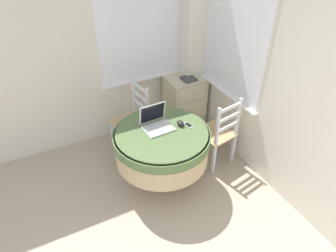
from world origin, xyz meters
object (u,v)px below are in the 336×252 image
cell_phone (188,125)px  corner_cabinet (184,101)px  dining_chair_near_back_window (133,120)px  dining_chair_near_right_window (218,133)px  round_dining_table (162,144)px  laptop (156,123)px  book_on_cabinet (189,79)px  computer_mouse (180,123)px

cell_phone → corner_cabinet: size_ratio=0.16×
dining_chair_near_back_window → corner_cabinet: (0.86, 0.17, -0.05)m
cell_phone → dining_chair_near_right_window: bearing=6.6°
cell_phone → dining_chair_near_right_window: size_ratio=0.14×
round_dining_table → corner_cabinet: bearing=49.0°
round_dining_table → laptop: bearing=97.7°
laptop → book_on_cabinet: bearing=42.1°
computer_mouse → dining_chair_near_right_window: bearing=1.3°
laptop → book_on_cabinet: (0.83, 0.75, 0.00)m
dining_chair_near_back_window → dining_chair_near_right_window: same height
book_on_cabinet → round_dining_table: bearing=-133.7°
laptop → computer_mouse: size_ratio=3.06×
round_dining_table → dining_chair_near_right_window: (0.76, 0.02, -0.13)m
computer_mouse → corner_cabinet: (0.58, 0.92, -0.37)m
computer_mouse → book_on_cabinet: bearing=55.3°
laptop → corner_cabinet: bearing=45.2°
laptop → computer_mouse: bearing=-20.3°
laptop → dining_chair_near_back_window: bearing=93.7°
round_dining_table → dining_chair_near_right_window: bearing=1.7°
round_dining_table → laptop: size_ratio=3.28×
computer_mouse → cell_phone: bearing=-27.8°
laptop → dining_chair_near_back_window: (-0.04, 0.66, -0.35)m
round_dining_table → dining_chair_near_back_window: 0.77m
book_on_cabinet → corner_cabinet: bearing=93.5°
computer_mouse → cell_phone: computer_mouse is taller
cell_phone → dining_chair_near_back_window: bearing=114.8°
cell_phone → dining_chair_near_back_window: size_ratio=0.14×
dining_chair_near_right_window → book_on_cabinet: dining_chair_near_right_window is taller
computer_mouse → dining_chair_near_right_window: (0.53, 0.01, -0.33)m
round_dining_table → book_on_cabinet: bearing=46.3°
round_dining_table → corner_cabinet: corner_cabinet is taller
laptop → corner_cabinet: 1.23m
round_dining_table → book_on_cabinet: book_on_cabinet is taller
round_dining_table → book_on_cabinet: (0.81, 0.85, 0.22)m
dining_chair_near_back_window → corner_cabinet: dining_chair_near_back_window is taller
dining_chair_near_back_window → dining_chair_near_right_window: size_ratio=1.00×
dining_chair_near_right_window → round_dining_table: bearing=-178.3°
computer_mouse → dining_chair_near_back_window: 0.86m
computer_mouse → book_on_cabinet: book_on_cabinet is taller
round_dining_table → dining_chair_near_right_window: size_ratio=1.12×
computer_mouse → corner_cabinet: size_ratio=0.13×
dining_chair_near_right_window → corner_cabinet: 0.91m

